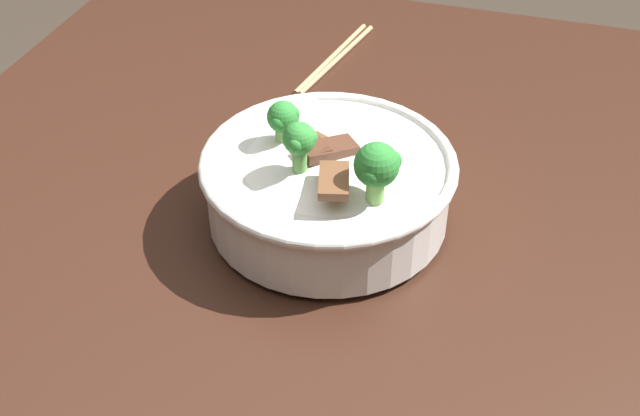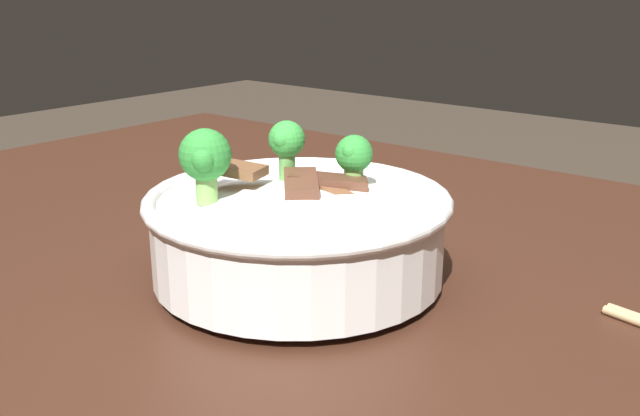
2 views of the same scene
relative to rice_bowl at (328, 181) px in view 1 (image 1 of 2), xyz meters
name	(u,v)px [view 1 (image 1 of 2)]	position (x,y,z in m)	size (l,w,h in m)	color
dining_table	(292,336)	(0.06, -0.02, -0.17)	(1.21, 0.96, 0.79)	#381E14
rice_bowl	(328,181)	(0.00, 0.00, 0.00)	(0.26, 0.26, 0.14)	white
chopsticks_pair	(335,58)	(-0.33, -0.09, -0.05)	(0.21, 0.05, 0.01)	tan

